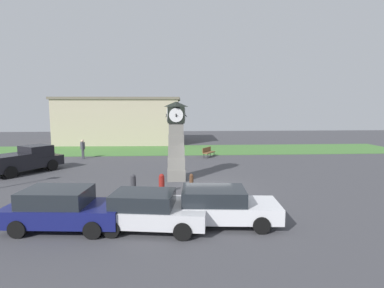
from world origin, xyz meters
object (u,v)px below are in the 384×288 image
(bollard_near_tower, at_px, (133,184))
(pedestrian_near_bench, at_px, (83,148))
(clock_tower, at_px, (176,142))
(bollard_far_row, at_px, (191,184))
(car_navy_sedan, at_px, (63,208))
(car_by_building, at_px, (219,206))
(pickup_truck, at_px, (25,160))
(car_near_tower, at_px, (149,210))
(bollard_mid_row, at_px, (162,184))
(bench, at_px, (208,152))

(bollard_near_tower, bearing_deg, pedestrian_near_bench, 117.31)
(clock_tower, distance_m, bollard_far_row, 3.82)
(bollard_near_tower, bearing_deg, clock_tower, 53.90)
(car_navy_sedan, relative_size, car_by_building, 0.98)
(pickup_truck, bearing_deg, car_near_tower, -47.90)
(pickup_truck, relative_size, pedestrian_near_bench, 2.94)
(bollard_mid_row, distance_m, bench, 12.23)
(car_navy_sedan, relative_size, pickup_truck, 0.88)
(car_navy_sedan, bearing_deg, bollard_far_row, 39.21)
(bollard_mid_row, relative_size, bollard_far_row, 0.97)
(clock_tower, height_order, pickup_truck, clock_tower)
(clock_tower, xyz_separation_m, bollard_mid_row, (-0.81, -3.00, -1.88))
(pedestrian_near_bench, bearing_deg, clock_tower, -45.77)
(bollard_mid_row, relative_size, pickup_truck, 0.21)
(bollard_mid_row, relative_size, pedestrian_near_bench, 0.62)
(bollard_far_row, bearing_deg, pickup_truck, 151.99)
(pickup_truck, bearing_deg, clock_tower, -14.77)
(bollard_mid_row, xyz_separation_m, bench, (3.84, 11.62, -0.02))
(bench, bearing_deg, car_navy_sedan, -114.70)
(car_near_tower, relative_size, car_by_building, 0.94)
(pickup_truck, bearing_deg, car_by_building, -39.80)
(pedestrian_near_bench, bearing_deg, car_near_tower, -66.04)
(clock_tower, xyz_separation_m, bollard_near_tower, (-2.29, -3.14, -1.87))
(car_by_building, distance_m, pedestrian_near_bench, 18.76)
(bollard_mid_row, distance_m, car_navy_sedan, 5.66)
(car_by_building, bearing_deg, car_near_tower, -172.67)
(bollard_near_tower, relative_size, car_by_building, 0.24)
(bollard_mid_row, xyz_separation_m, car_by_building, (2.42, -4.37, 0.20))
(bollard_near_tower, xyz_separation_m, pedestrian_near_bench, (-6.03, 11.68, 0.44))
(car_by_building, relative_size, pedestrian_near_bench, 2.64)
(pickup_truck, bearing_deg, bollard_mid_row, -30.65)
(bollard_mid_row, bearing_deg, clock_tower, 74.83)
(bollard_far_row, relative_size, bench, 0.68)
(car_navy_sedan, xyz_separation_m, pedestrian_near_bench, (-3.97, 15.95, 0.21))
(bollard_far_row, xyz_separation_m, car_navy_sedan, (-5.11, -4.17, 0.22))
(bench, bearing_deg, car_by_building, -95.07)
(bollard_near_tower, bearing_deg, car_by_building, -47.39)
(pedestrian_near_bench, bearing_deg, bench, 0.37)
(pickup_truck, bearing_deg, bench, 23.17)
(clock_tower, relative_size, bollard_mid_row, 4.61)
(car_near_tower, bearing_deg, clock_tower, 81.94)
(bollard_far_row, relative_size, car_by_building, 0.24)
(bollard_far_row, distance_m, car_near_tower, 4.84)
(car_by_building, distance_m, bench, 16.05)
(pickup_truck, xyz_separation_m, bench, (13.61, 5.83, -0.40))
(car_navy_sedan, xyz_separation_m, bench, (7.37, 16.03, -0.25))
(bollard_near_tower, xyz_separation_m, pickup_truck, (-8.30, 5.93, 0.37))
(car_near_tower, xyz_separation_m, pedestrian_near_bench, (-7.23, 16.26, 0.26))
(bollard_near_tower, height_order, car_near_tower, car_near_tower)
(bollard_near_tower, bearing_deg, car_navy_sedan, -115.72)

